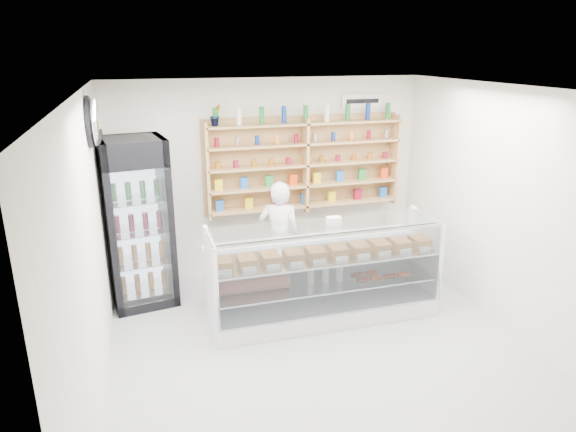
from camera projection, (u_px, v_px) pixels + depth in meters
name	position (u px, v px, depth m)	size (l,w,h in m)	color
room	(331.00, 235.00, 5.10)	(5.00, 5.00, 5.00)	#98999D
display_counter	(323.00, 290.00, 6.31)	(2.77, 0.83, 1.21)	white
shop_worker	(279.00, 237.00, 6.84)	(0.56, 0.37, 1.54)	silver
drinks_cooler	(138.00, 223.00, 6.46)	(0.88, 0.86, 2.16)	black
wall_shelving	(305.00, 165.00, 7.31)	(2.84, 0.28, 1.33)	tan
potted_plant	(216.00, 115.00, 6.74)	(0.16, 0.13, 0.28)	#1E6626
security_mirror	(95.00, 122.00, 5.29)	(0.15, 0.50, 0.50)	silver
wall_sign	(362.00, 101.00, 7.40)	(0.62, 0.03, 0.20)	white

